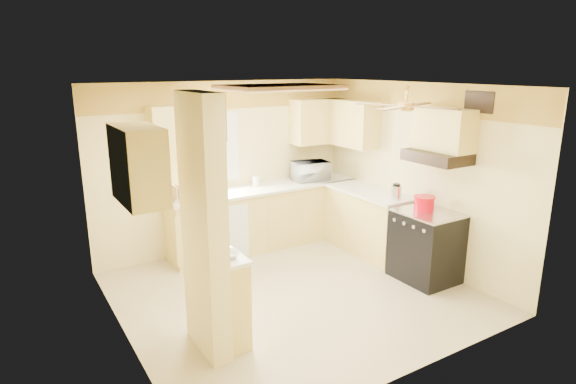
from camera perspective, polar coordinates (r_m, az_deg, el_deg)
floor at (r=6.05m, az=0.72°, el=-11.86°), size 4.00×4.00×0.00m
ceiling at (r=5.41m, az=0.81°, el=12.51°), size 4.00×4.00×0.00m
wall_back at (r=7.23m, az=-7.36°, el=3.00°), size 4.00×0.00×4.00m
wall_front at (r=4.21m, az=14.90°, el=-6.14°), size 4.00×0.00×4.00m
wall_left at (r=4.87m, az=-19.52°, el=-3.59°), size 0.00×3.80×3.80m
wall_right at (r=6.86m, az=15.01°, el=1.96°), size 0.00×3.80×3.80m
wallpaper_border at (r=7.08m, az=-7.58°, el=11.32°), size 4.00×0.02×0.40m
partition_column at (r=4.54m, az=-9.95°, el=-4.26°), size 0.20×0.70×2.50m
partition_ledge at (r=4.94m, az=-7.11°, el=-12.65°), size 0.25×0.55×0.90m
ledge_top at (r=4.74m, az=-7.29°, el=-7.60°), size 0.28×0.58×0.04m
lower_cabinets_back at (r=7.40m, az=-2.66°, el=-3.04°), size 3.00×0.60×0.90m
lower_cabinets_right at (r=7.28m, az=9.54°, el=-3.53°), size 0.60×1.40×0.90m
countertop_back at (r=7.26m, az=-2.67°, el=0.47°), size 3.04×0.64×0.04m
countertop_right at (r=7.14m, az=9.64°, el=0.03°), size 0.64×1.44×0.04m
dishwasher_panel at (r=6.82m, az=-6.90°, el=-4.89°), size 0.58×0.02×0.80m
window at (r=7.07m, az=-9.25°, el=5.13°), size 0.92×0.02×1.02m
upper_cab_back_left at (r=6.67m, az=-13.60°, el=6.94°), size 0.60×0.35×0.70m
upper_cab_back_right at (r=7.75m, az=3.62°, el=8.37°), size 0.90×0.35×0.70m
upper_cab_right at (r=7.54m, az=7.45°, el=8.10°), size 0.35×1.00×0.70m
upper_cab_left_wall at (r=4.53m, az=-17.31°, el=3.08°), size 0.35×0.75×0.70m
upper_cab_over_stove at (r=6.25m, az=17.99°, el=7.05°), size 0.35×0.76×0.52m
stove at (r=6.49m, az=16.04°, el=-6.13°), size 0.68×0.77×0.92m
range_hood at (r=6.24m, az=17.24°, el=4.02°), size 0.50×0.76×0.14m
poster_menu at (r=4.43m, az=-8.96°, el=3.33°), size 0.02×0.42×0.57m
poster_nashville at (r=4.60m, az=-8.63°, el=-4.62°), size 0.02×0.42×0.57m
ceiling_light_panel at (r=5.89m, az=-1.03°, el=12.27°), size 1.35×0.95×0.06m
ceiling_fan at (r=5.51m, az=13.79°, el=9.91°), size 1.15×1.15×0.26m
vent_grate at (r=6.12m, az=21.72°, el=9.88°), size 0.02×0.40×0.25m
microwave at (r=7.63m, az=2.69°, el=2.51°), size 0.60×0.46×0.30m
bowl at (r=4.66m, az=-7.11°, el=-7.40°), size 0.23×0.23×0.05m
dutch_oven at (r=6.40m, az=15.84°, el=-1.25°), size 0.27×0.27×0.18m
kettle at (r=6.69m, az=12.69°, el=-0.02°), size 0.15×0.15×0.22m
dish_rack at (r=6.71m, az=-12.11°, el=-0.20°), size 0.38×0.29×0.21m
utensil_crock at (r=7.32m, az=-3.78°, el=1.32°), size 0.11×0.11×0.22m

